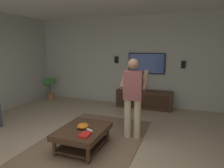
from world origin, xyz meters
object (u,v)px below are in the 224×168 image
at_px(coffee_table, 83,134).
at_px(wall_speaker_left, 183,65).
at_px(person_standing, 133,94).
at_px(bowl, 83,126).
at_px(wall_speaker_right, 116,60).
at_px(potted_plant_tall, 49,86).
at_px(media_console, 144,99).
at_px(vase_round, 141,87).
at_px(tv, 146,63).
at_px(book, 85,135).
at_px(remote_white, 89,130).

height_order(coffee_table, wall_speaker_left, wall_speaker_left).
bearing_deg(wall_speaker_left, coffee_table, 153.26).
xyz_separation_m(person_standing, bowl, (-0.79, 0.72, -0.49)).
relative_size(bowl, wall_speaker_right, 0.96).
bearing_deg(potted_plant_tall, media_console, -86.43).
relative_size(potted_plant_tall, vase_round, 3.65).
xyz_separation_m(person_standing, wall_speaker_right, (2.41, 1.20, 0.53)).
distance_m(tv, vase_round, 0.75).
bearing_deg(book, remote_white, -174.51).
relative_size(person_standing, wall_speaker_left, 7.45).
bearing_deg(media_console, wall_speaker_left, 103.16).
bearing_deg(bowl, vase_round, -8.16).
height_order(potted_plant_tall, book, potted_plant_tall).
xyz_separation_m(tv, vase_round, (-0.23, 0.09, -0.71)).
bearing_deg(potted_plant_tall, coffee_table, -133.56).
height_order(book, wall_speaker_right, wall_speaker_right).
bearing_deg(media_console, bowl, -9.87).
relative_size(media_console, tv, 1.48).
xyz_separation_m(bowl, book, (-0.26, -0.18, -0.03)).
distance_m(coffee_table, tv, 3.40).
bearing_deg(tv, book, -5.50).
bearing_deg(wall_speaker_right, vase_round, -105.18).
distance_m(potted_plant_tall, book, 4.28).
xyz_separation_m(remote_white, book, (-0.21, -0.02, 0.01)).
bearing_deg(book, tv, 174.08).
height_order(media_console, bowl, media_console).
height_order(bowl, remote_white, bowl).
relative_size(coffee_table, bowl, 4.75).
height_order(coffee_table, vase_round, vase_round).
bearing_deg(wall_speaker_right, coffee_table, -171.57).
xyz_separation_m(potted_plant_tall, remote_white, (-2.79, -3.04, -0.11)).
bearing_deg(person_standing, media_console, 0.17).
bearing_deg(wall_speaker_left, tv, 90.69).
relative_size(person_standing, potted_plant_tall, 2.04).
bearing_deg(remote_white, tv, 111.66).
xyz_separation_m(tv, bowl, (-3.19, 0.51, -0.92)).
relative_size(tv, wall_speaker_left, 5.21).
bearing_deg(person_standing, potted_plant_tall, 56.38).
bearing_deg(bowl, media_console, -9.87).
relative_size(media_console, wall_speaker_left, 7.73).
distance_m(person_standing, wall_speaker_left, 2.60).
relative_size(tv, bowl, 5.43).
height_order(book, wall_speaker_left, wall_speaker_left).
distance_m(bowl, vase_round, 2.99).
relative_size(coffee_table, wall_speaker_right, 4.55).
distance_m(tv, bowl, 3.36).
height_order(tv, book, tv).
bearing_deg(tv, wall_speaker_right, -90.76).
relative_size(person_standing, book, 7.45).
bearing_deg(coffee_table, media_console, -10.09).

